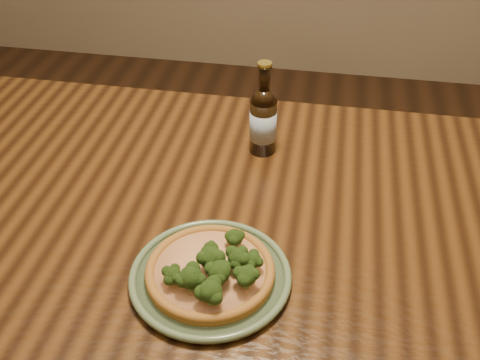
% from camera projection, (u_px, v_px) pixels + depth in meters
% --- Properties ---
extents(table, '(1.60, 0.90, 0.75)m').
position_uv_depth(table, '(175.00, 227.00, 1.27)').
color(table, '#45270E').
rests_on(table, ground).
extents(plate, '(0.30, 0.30, 0.02)m').
position_uv_depth(plate, '(210.00, 276.00, 1.02)').
color(plate, '#5C704D').
rests_on(plate, table).
extents(pizza, '(0.23, 0.23, 0.07)m').
position_uv_depth(pizza, '(212.00, 271.00, 1.00)').
color(pizza, '#A66A25').
rests_on(pizza, plate).
extents(beer_bottle, '(0.06, 0.06, 0.23)m').
position_uv_depth(beer_bottle, '(263.00, 120.00, 1.30)').
color(beer_bottle, black).
rests_on(beer_bottle, table).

